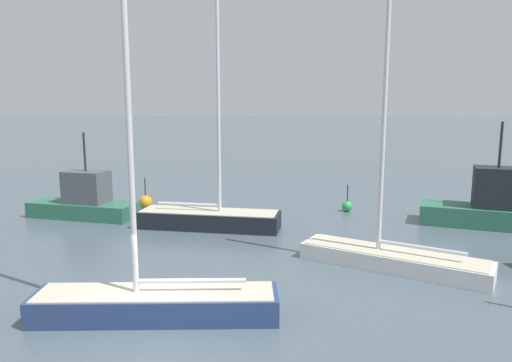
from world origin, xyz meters
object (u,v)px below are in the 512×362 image
at_px(sailboat_1, 392,255).
at_px(channel_buoy_1, 347,206).
at_px(fishing_boat_2, 491,207).
at_px(channel_buoy_0, 146,202).
at_px(sailboat_3, 156,298).
at_px(fishing_boat_3, 84,201).
at_px(sailboat_0, 209,215).

xyz_separation_m(sailboat_1, channel_buoy_1, (-1.95, 9.38, -0.19)).
bearing_deg(fishing_boat_2, channel_buoy_1, 173.99).
xyz_separation_m(fishing_boat_2, channel_buoy_0, (-19.10, 0.02, -0.63)).
xyz_separation_m(sailboat_1, fishing_boat_2, (5.27, 7.51, 0.53)).
xyz_separation_m(sailboat_3, channel_buoy_0, (-6.89, 13.36, -0.19)).
distance_m(sailboat_3, fishing_boat_3, 13.91).
xyz_separation_m(sailboat_1, fishing_boat_3, (-16.05, 4.66, 0.41)).
height_order(sailboat_1, fishing_boat_2, sailboat_1).
bearing_deg(channel_buoy_0, fishing_boat_2, -0.06).
relative_size(fishing_boat_3, channel_buoy_0, 3.24).
bearing_deg(sailboat_1, channel_buoy_0, -9.66).
relative_size(sailboat_0, channel_buoy_1, 8.84).
height_order(sailboat_1, sailboat_3, sailboat_3).
bearing_deg(channel_buoy_1, sailboat_3, -108.15).
xyz_separation_m(sailboat_0, channel_buoy_1, (6.68, 5.37, -0.35)).
height_order(sailboat_0, fishing_boat_2, sailboat_0).
distance_m(sailboat_1, fishing_boat_3, 16.72).
xyz_separation_m(sailboat_0, fishing_boat_2, (13.90, 3.49, 0.37)).
relative_size(channel_buoy_0, channel_buoy_1, 1.18).
xyz_separation_m(fishing_boat_2, fishing_boat_3, (-21.33, -2.84, -0.12)).
relative_size(fishing_boat_3, channel_buoy_1, 3.83).
relative_size(sailboat_0, fishing_boat_2, 2.07).
relative_size(sailboat_1, channel_buoy_0, 5.46).
height_order(fishing_boat_3, channel_buoy_0, fishing_boat_3).
bearing_deg(channel_buoy_0, sailboat_0, -34.05).
distance_m(sailboat_0, sailboat_1, 9.51).
xyz_separation_m(sailboat_0, fishing_boat_3, (-7.43, 0.65, 0.25)).
distance_m(channel_buoy_0, channel_buoy_1, 12.02).
relative_size(sailboat_3, fishing_boat_2, 1.71).
distance_m(fishing_boat_2, channel_buoy_0, 19.11).
bearing_deg(sailboat_3, channel_buoy_0, -76.63).
height_order(fishing_boat_2, channel_buoy_1, fishing_boat_2).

